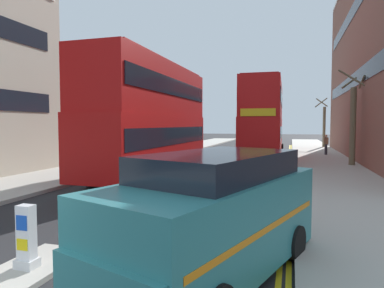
{
  "coord_description": "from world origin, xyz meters",
  "views": [
    {
      "loc": [
        4.41,
        -2.32,
        2.61
      ],
      "look_at": [
        0.5,
        11.0,
        1.8
      ],
      "focal_mm": 31.8,
      "sensor_mm": 36.0,
      "label": 1
    }
  ],
  "objects": [
    {
      "name": "pedestrian_far",
      "position": [
        7.12,
        27.13,
        0.99
      ],
      "size": [
        0.34,
        0.22,
        1.62
      ],
      "color": "#2D2D38",
      "rests_on": "sidewalk_right"
    },
    {
      "name": "taxi_minivan",
      "position": [
        3.14,
        3.17,
        1.07
      ],
      "size": [
        3.34,
        5.16,
        2.12
      ],
      "color": "teal",
      "rests_on": "ground"
    },
    {
      "name": "kerb_line_inner",
      "position": [
        4.24,
        14.0,
        0.0
      ],
      "size": [
        0.1,
        56.0,
        0.01
      ],
      "primitive_type": "cube",
      "color": "yellow",
      "rests_on": "ground"
    },
    {
      "name": "double_decker_bus_away",
      "position": [
        -2.3,
        13.36,
        3.03
      ],
      "size": [
        2.85,
        10.82,
        5.64
      ],
      "color": "#B20F0F",
      "rests_on": "ground"
    },
    {
      "name": "sidewalk_left",
      "position": [
        -6.5,
        16.0,
        0.07
      ],
      "size": [
        4.0,
        80.0,
        0.14
      ],
      "primitive_type": "cube",
      "color": "#ADA89E",
      "rests_on": "ground"
    },
    {
      "name": "street_tree_near",
      "position": [
        7.95,
        20.09,
        2.71
      ],
      "size": [
        1.53,
        1.68,
        5.73
      ],
      "color": "#6B6047",
      "rests_on": "sidewalk_right"
    },
    {
      "name": "traffic_island",
      "position": [
        0.0,
        2.44,
        0.05
      ],
      "size": [
        1.1,
        2.2,
        0.1
      ],
      "primitive_type": "cube",
      "color": "#ADA89E",
      "rests_on": "ground"
    },
    {
      "name": "keep_left_bollard",
      "position": [
        0.0,
        2.44,
        0.61
      ],
      "size": [
        0.36,
        0.28,
        1.11
      ],
      "color": "silver",
      "rests_on": "traffic_island"
    },
    {
      "name": "sidewalk_right",
      "position": [
        6.5,
        16.0,
        0.07
      ],
      "size": [
        4.0,
        80.0,
        0.14
      ],
      "primitive_type": "cube",
      "color": "#ADA89E",
      "rests_on": "ground"
    },
    {
      "name": "street_tree_mid",
      "position": [
        7.83,
        37.38,
        2.75
      ],
      "size": [
        1.89,
        1.96,
        5.48
      ],
      "color": "#6B6047",
      "rests_on": "sidewalk_right"
    },
    {
      "name": "kerb_line_outer",
      "position": [
        4.4,
        14.0,
        0.0
      ],
      "size": [
        0.1,
        56.0,
        0.01
      ],
      "primitive_type": "cube",
      "color": "yellow",
      "rests_on": "ground"
    },
    {
      "name": "double_decker_bus_oncoming",
      "position": [
        2.45,
        22.84,
        3.03
      ],
      "size": [
        2.93,
        10.85,
        5.64
      ],
      "color": "red",
      "rests_on": "ground"
    }
  ]
}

